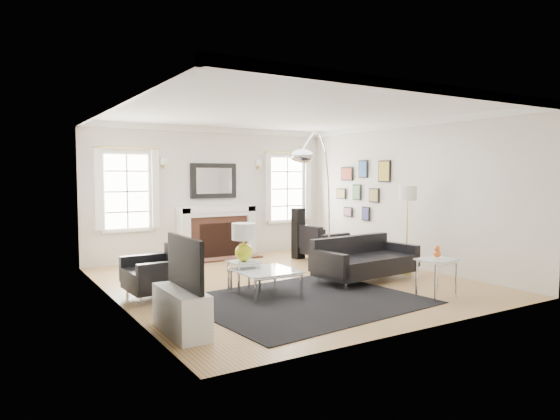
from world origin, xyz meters
TOP-DOWN VIEW (x-y plane):
  - floor at (0.00, 0.00)m, footprint 6.00×6.00m
  - back_wall at (0.00, 3.00)m, footprint 5.50×0.04m
  - front_wall at (0.00, -3.00)m, footprint 5.50×0.04m
  - left_wall at (-2.75, 0.00)m, footprint 0.04×6.00m
  - right_wall at (2.75, 0.00)m, footprint 0.04×6.00m
  - ceiling at (0.00, 0.00)m, footprint 5.50×6.00m
  - crown_molding at (0.00, 0.00)m, footprint 5.50×6.00m
  - fireplace at (0.00, 2.79)m, footprint 1.70×0.69m
  - mantel_mirror at (0.00, 2.95)m, footprint 1.05×0.07m
  - window_left at (-1.85, 2.95)m, footprint 1.24×0.15m
  - window_right at (1.85, 2.95)m, footprint 1.24×0.15m
  - gallery_wall at (2.72, 1.30)m, footprint 0.04×1.73m
  - tv_unit at (-2.44, -1.70)m, footprint 0.35×1.00m
  - area_rug at (-0.46, -1.23)m, footprint 3.29×2.83m
  - sofa at (1.16, -0.57)m, footprint 1.90×1.01m
  - armchair_left at (-2.14, 0.05)m, footprint 0.85×0.94m
  - armchair_right at (1.74, 1.48)m, footprint 0.86×0.95m
  - coffee_table at (-0.76, -0.65)m, footprint 0.85×0.85m
  - side_table_left at (-0.95, -0.30)m, footprint 0.43×0.43m
  - nesting_table at (1.27, -2.06)m, footprint 0.51×0.43m
  - gourd_lamp at (-0.95, -0.30)m, footprint 0.36×0.36m
  - orange_vase at (1.27, -2.06)m, footprint 0.11×0.11m
  - arc_floor_lamp at (0.81, 0.27)m, footprint 1.85×1.71m
  - stick_floor_lamp at (2.20, -0.56)m, footprint 0.32×0.32m
  - speaker_tower at (1.44, 1.82)m, footprint 0.24×0.24m

SIDE VIEW (x-z plane):
  - floor at x=0.00m, z-range 0.00..0.00m
  - area_rug at x=-0.46m, z-range 0.00..0.01m
  - sofa at x=1.16m, z-range 0.03..0.62m
  - tv_unit at x=-2.44m, z-range -0.22..0.87m
  - armchair_right at x=1.74m, z-range 0.03..0.64m
  - armchair_left at x=-2.14m, z-range 0.04..0.65m
  - coffee_table at x=-0.76m, z-range 0.16..0.53m
  - side_table_left at x=-0.95m, z-range 0.14..0.61m
  - nesting_table at x=1.27m, z-range 0.16..0.73m
  - speaker_tower at x=1.44m, z-range 0.00..1.07m
  - fireplace at x=0.00m, z-range -0.01..1.10m
  - orange_vase at x=1.27m, z-range 0.57..0.75m
  - gourd_lamp at x=-0.95m, z-range 0.52..1.09m
  - stick_floor_lamp at x=2.20m, z-range 0.58..2.16m
  - back_wall at x=0.00m, z-range 0.00..2.80m
  - front_wall at x=0.00m, z-range 0.00..2.80m
  - left_wall at x=-2.75m, z-range 0.00..2.80m
  - right_wall at x=2.75m, z-range 0.00..2.80m
  - arc_floor_lamp at x=0.81m, z-range 0.11..2.72m
  - window_left at x=-1.85m, z-range 0.65..2.27m
  - window_right at x=1.85m, z-range 0.65..2.27m
  - gallery_wall at x=2.72m, z-range 0.89..2.18m
  - mantel_mirror at x=0.00m, z-range 1.27..2.02m
  - crown_molding at x=0.00m, z-range 2.68..2.80m
  - ceiling at x=0.00m, z-range 2.79..2.81m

